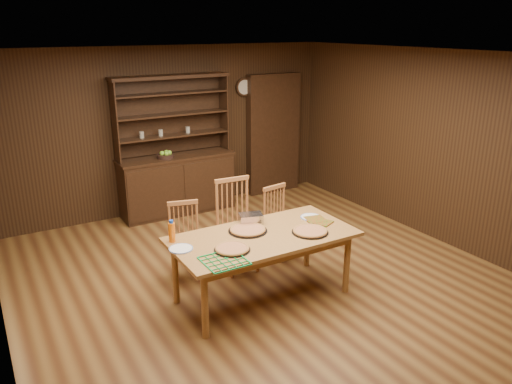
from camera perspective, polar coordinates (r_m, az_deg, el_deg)
floor at (r=5.97m, az=1.27°, el=-10.36°), size 6.00×6.00×0.00m
room_shell at (r=5.39m, az=1.39°, el=4.47°), size 6.00×6.00×6.00m
china_hutch at (r=8.04m, az=-9.04°, el=1.76°), size 1.84×0.52×2.17m
doorway at (r=8.89m, az=1.96°, el=6.62°), size 1.00×0.18×2.10m
wall_clock at (r=8.52m, az=-1.38°, el=11.90°), size 0.30×0.05×0.30m
dining_table at (r=5.40m, az=0.80°, el=-5.67°), size 1.99×0.99×0.75m
chair_left at (r=5.99m, az=-8.09°, el=-5.24°), size 0.46×0.45×0.93m
chair_center at (r=6.12m, az=-2.32°, el=-3.35°), size 0.50×0.48×1.14m
chair_right at (r=6.47m, az=2.59°, el=-3.16°), size 0.44×0.42×0.94m
pizza_left at (r=5.02m, az=-2.74°, el=-6.49°), size 0.37×0.37×0.04m
pizza_right at (r=5.45m, az=6.20°, el=-4.47°), size 0.40×0.40×0.04m
pizza_center at (r=5.45m, az=-0.95°, el=-4.34°), size 0.43×0.43×0.04m
cooling_rack at (r=4.80m, az=-3.66°, el=-7.81°), size 0.46×0.46×0.02m
plate_left at (r=5.09m, az=-8.58°, el=-6.43°), size 0.24×0.24×0.02m
plate_right at (r=5.86m, az=6.29°, el=-2.88°), size 0.25×0.25×0.02m
foil_dish at (r=5.67m, az=-0.61°, el=-3.03°), size 0.31×0.26×0.10m
juice_bottle at (r=5.24m, az=-9.61°, el=-4.50°), size 0.07×0.07×0.24m
pot_holder_a at (r=5.73m, az=7.60°, el=-3.46°), size 0.26×0.26×0.01m
pot_holder_b at (r=5.80m, az=6.81°, el=-3.14°), size 0.26×0.26×0.02m
fruit_bowl at (r=7.81m, az=-10.29°, el=4.16°), size 0.26×0.26×0.12m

